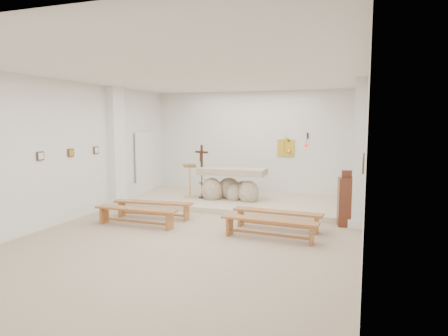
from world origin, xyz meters
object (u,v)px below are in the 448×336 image
at_px(crucifix_stand, 202,167).
at_px(donation_pedestal, 346,202).
at_px(bench_right_front, 277,216).
at_px(lectern, 190,180).
at_px(bench_left_second, 136,213).
at_px(bench_right_second, 269,224).
at_px(bench_left_front, 153,206).
at_px(altar, 232,186).

xyz_separation_m(crucifix_stand, donation_pedestal, (4.33, -1.42, -0.50)).
bearing_deg(crucifix_stand, bench_right_front, -18.67).
relative_size(lectern, bench_left_second, 0.53).
height_order(bench_left_second, bench_right_second, same).
relative_size(lectern, crucifix_stand, 0.67).
distance_m(crucifix_stand, bench_right_front, 3.74).
bearing_deg(lectern, crucifix_stand, -10.44).
height_order(crucifix_stand, bench_left_second, crucifix_stand).
relative_size(crucifix_stand, bench_left_second, 0.78).
distance_m(bench_left_front, bench_left_second, 0.84).
bearing_deg(bench_right_front, altar, 132.19).
relative_size(bench_left_front, bench_right_front, 1.00).
height_order(altar, bench_right_second, altar).
bearing_deg(altar, bench_right_second, -60.16).
xyz_separation_m(bench_right_front, bench_right_second, (0.00, -0.84, 0.00)).
relative_size(bench_left_second, bench_right_second, 0.99).
xyz_separation_m(crucifix_stand, bench_left_front, (-0.40, -2.29, -0.77)).
distance_m(altar, crucifix_stand, 1.09).
bearing_deg(donation_pedestal, bench_right_second, -141.42).
bearing_deg(donation_pedestal, bench_right_front, -160.05).
bearing_deg(crucifix_stand, altar, 25.27).
relative_size(bench_right_front, bench_left_second, 1.01).
distance_m(bench_left_second, bench_right_second, 3.26).
bearing_deg(donation_pedestal, altar, 145.32).
height_order(altar, bench_right_front, altar).
xyz_separation_m(altar, donation_pedestal, (3.38, -1.50, 0.04)).
bearing_deg(altar, donation_pedestal, -24.83).
distance_m(bench_right_front, bench_right_second, 0.84).
bearing_deg(bench_left_second, donation_pedestal, 20.04).
distance_m(lectern, bench_left_front, 2.28).
relative_size(lectern, bench_right_front, 0.52).
height_order(bench_right_front, bench_right_second, same).
xyz_separation_m(lectern, bench_left_second, (-0.02, -3.09, -0.36)).
relative_size(crucifix_stand, bench_right_second, 0.78).
distance_m(altar, bench_right_second, 3.75).
bearing_deg(bench_right_second, lectern, 139.90).
height_order(bench_left_front, bench_right_front, same).
xyz_separation_m(lectern, bench_left_front, (-0.02, -2.25, -0.36)).
bearing_deg(bench_left_front, bench_left_second, -95.58).
height_order(lectern, bench_left_front, lectern).
distance_m(lectern, donation_pedestal, 4.91).
height_order(lectern, bench_left_second, lectern).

